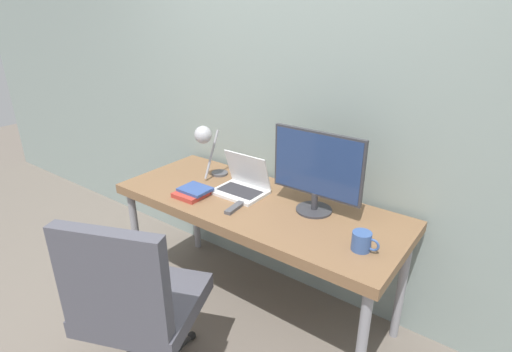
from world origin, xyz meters
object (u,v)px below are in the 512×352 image
at_px(book_stack, 193,192).
at_px(mug, 362,241).
at_px(desk_lamp, 206,141).
at_px(office_chair, 134,300).
at_px(laptop, 242,185).
at_px(monitor, 317,169).

xyz_separation_m(book_stack, mug, (1.06, 0.05, 0.03)).
bearing_deg(desk_lamp, office_chair, -67.92).
xyz_separation_m(laptop, monitor, (0.48, 0.05, 0.20)).
height_order(laptop, mug, laptop).
relative_size(desk_lamp, book_stack, 1.89).
height_order(office_chair, mug, office_chair).
bearing_deg(office_chair, monitor, 66.50).
height_order(laptop, book_stack, laptop).
bearing_deg(laptop, book_stack, -134.69).
height_order(desk_lamp, book_stack, desk_lamp).
distance_m(monitor, mug, 0.48).
distance_m(office_chair, book_stack, 0.77).
distance_m(laptop, office_chair, 0.93).
bearing_deg(mug, desk_lamp, 171.27).
xyz_separation_m(office_chair, mug, (0.78, 0.73, 0.24)).
relative_size(monitor, office_chair, 0.52).
height_order(laptop, office_chair, office_chair).
xyz_separation_m(desk_lamp, office_chair, (0.37, -0.91, -0.47)).
relative_size(office_chair, book_stack, 5.20).
bearing_deg(monitor, desk_lamp, -177.03).
bearing_deg(desk_lamp, book_stack, -67.95).
bearing_deg(mug, monitor, 149.71).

